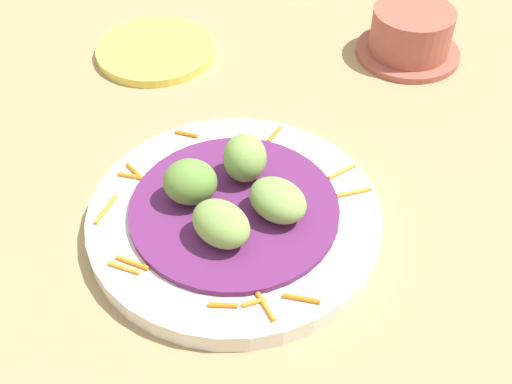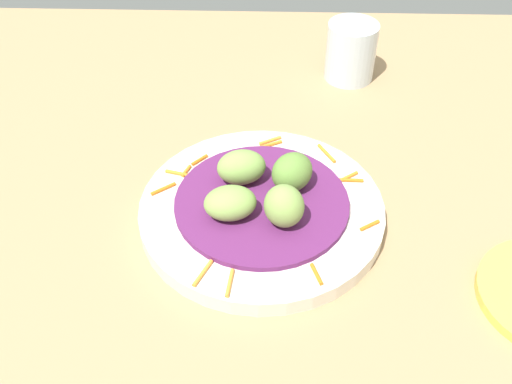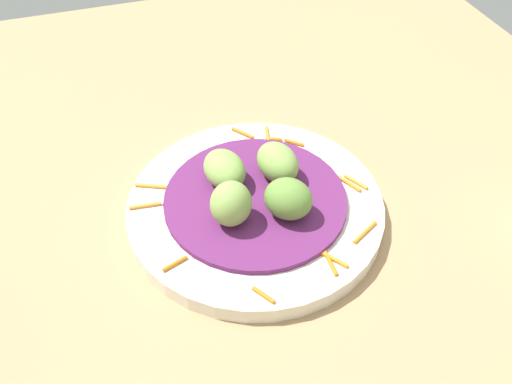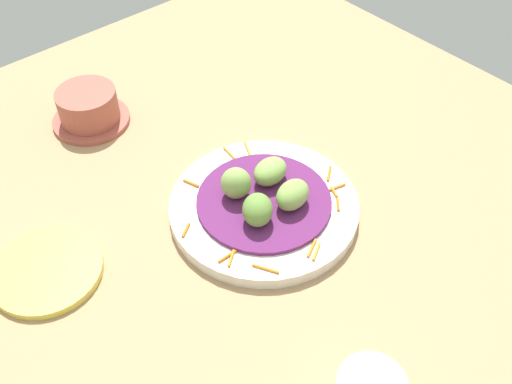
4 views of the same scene
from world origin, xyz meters
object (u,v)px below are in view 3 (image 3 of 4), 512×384
Objects in this scene: guac_scoop_center at (224,169)px; guac_scoop_back at (288,199)px; guac_scoop_left at (278,162)px; main_plate at (255,208)px; guac_scoop_right at (231,204)px.

guac_scoop_center is 8.03cm from guac_scoop_back.
guac_scoop_center is at bearing 80.78° from guac_scoop_left.
guac_scoop_left is at bearing -9.22° from guac_scoop_back.
guac_scoop_left is 5.68cm from guac_scoop_back.
main_plate is at bearing -144.22° from guac_scoop_center.
guac_scoop_left is 5.68cm from guac_scoop_center.
main_plate is 5.66cm from guac_scoop_right.
main_plate is 5.25cm from guac_scoop_center.
guac_scoop_back is (-0.91, -5.60, -0.23)cm from guac_scoop_right.
guac_scoop_back reaches higher than guac_scoop_center.
guac_scoop_center is (3.25, 2.35, 3.39)cm from main_plate.
guac_scoop_back is at bearing -144.22° from main_plate.
guac_scoop_left is at bearing -54.22° from guac_scoop_right.
guac_scoop_center is at bearing 35.78° from main_plate.
guac_scoop_left is at bearing -54.22° from main_plate.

